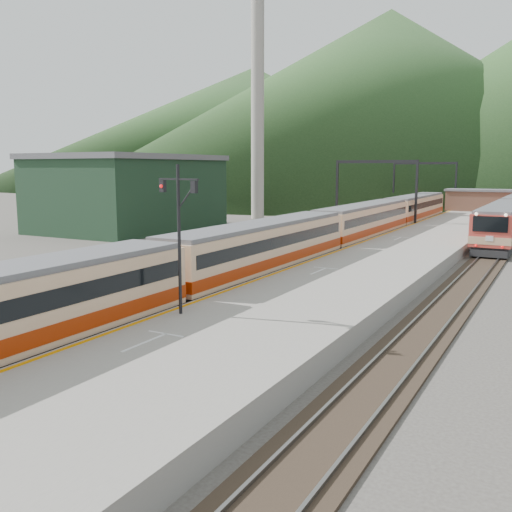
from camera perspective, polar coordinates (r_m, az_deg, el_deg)
The scene contains 15 objects.
track_main at distance 52.33m, azimuth 9.91°, elevation 0.95°, with size 2.60×200.00×0.23m.
track_far at distance 54.11m, azimuth 4.89°, elevation 1.31°, with size 2.60×200.00×0.23m.
track_second at distance 49.90m, azimuth 22.51°, elevation 0.03°, with size 2.60×200.00×0.23m.
platform at distance 48.84m, azimuth 15.40°, elevation 0.72°, with size 8.00×100.00×1.00m, color gray.
gantry_near at distance 67.03m, azimuth 11.88°, elevation 7.33°, with size 9.55×0.25×8.00m.
gantry_far at distance 91.24m, azimuth 16.47°, elevation 7.50°, with size 9.55×0.25×8.00m.
warehouse at distance 67.87m, azimuth -12.52°, elevation 6.25°, with size 14.50×20.50×8.60m.
smokestack at distance 81.30m, azimuth 0.16°, elevation 14.38°, with size 1.80×1.80×30.00m, color #9E998E.
station_shed at distance 87.95m, azimuth 21.51°, elevation 5.24°, with size 9.40×4.40×3.10m.
hill_a at distance 208.28m, azimuth 13.12°, elevation 14.89°, with size 180.00×180.00×60.00m, color #264820.
hill_d at distance 284.84m, azimuth -0.13°, elevation 12.91°, with size 200.00×200.00×55.00m, color #264820.
main_train at distance 44.84m, azimuth 6.77°, elevation 2.24°, with size 2.93×80.44×3.58m.
signal_mast at distance 23.77m, azimuth -7.72°, elevation 3.26°, with size 2.18×0.49×6.24m.
short_signal_b at distance 46.67m, azimuth 4.01°, elevation 1.85°, with size 0.27×0.23×2.27m.
short_signal_c at distance 33.59m, azimuth -15.44°, elevation -1.17°, with size 0.23×0.17×2.27m.
Camera 1 is at (16.53, -9.15, 7.10)m, focal length 40.00 mm.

